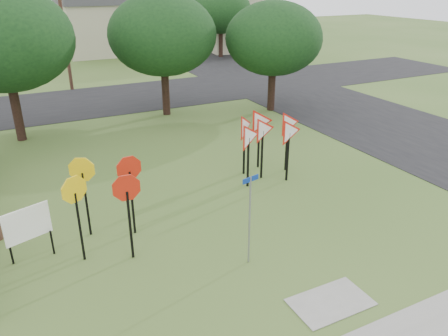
{
  "coord_description": "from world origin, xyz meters",
  "views": [
    {
      "loc": [
        -6.24,
        -8.89,
        7.39
      ],
      "look_at": [
        -0.25,
        3.0,
        1.6
      ],
      "focal_mm": 35.0,
      "sensor_mm": 36.0,
      "label": 1
    }
  ],
  "objects_px": {
    "street_name_sign": "(250,214)",
    "yield_sign_cluster": "(265,131)",
    "stop_sign_cluster": "(104,188)",
    "info_board": "(28,226)"
  },
  "relations": [
    {
      "from": "street_name_sign",
      "to": "yield_sign_cluster",
      "type": "distance_m",
      "value": 6.01
    },
    {
      "from": "stop_sign_cluster",
      "to": "yield_sign_cluster",
      "type": "distance_m",
      "value": 7.15
    },
    {
      "from": "info_board",
      "to": "yield_sign_cluster",
      "type": "bearing_deg",
      "value": 12.35
    },
    {
      "from": "stop_sign_cluster",
      "to": "yield_sign_cluster",
      "type": "height_order",
      "value": "stop_sign_cluster"
    },
    {
      "from": "yield_sign_cluster",
      "to": "info_board",
      "type": "height_order",
      "value": "yield_sign_cluster"
    },
    {
      "from": "stop_sign_cluster",
      "to": "info_board",
      "type": "bearing_deg",
      "value": 171.68
    },
    {
      "from": "street_name_sign",
      "to": "yield_sign_cluster",
      "type": "height_order",
      "value": "street_name_sign"
    },
    {
      "from": "yield_sign_cluster",
      "to": "info_board",
      "type": "relative_size",
      "value": 2.02
    },
    {
      "from": "stop_sign_cluster",
      "to": "info_board",
      "type": "xyz_separation_m",
      "value": [
        -2.14,
        0.31,
        -0.85
      ]
    },
    {
      "from": "yield_sign_cluster",
      "to": "stop_sign_cluster",
      "type": "bearing_deg",
      "value": -161.52
    }
  ]
}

